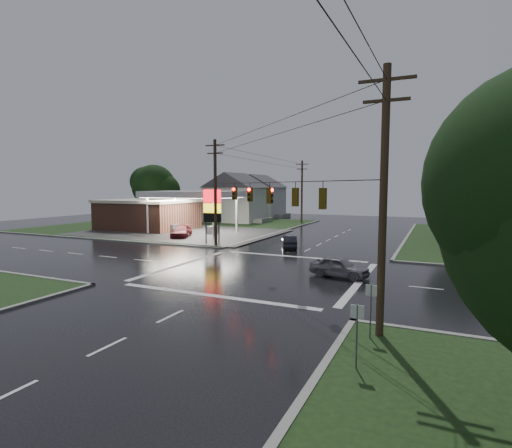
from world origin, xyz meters
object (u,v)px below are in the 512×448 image
at_px(utility_pole_nw, 215,191).
at_px(car_north, 290,242).
at_px(gas_station, 154,212).
at_px(pylon_sign, 212,207).
at_px(house_far, 259,195).
at_px(tree_nw_behind, 155,187).
at_px(house_near, 236,197).
at_px(car_crossing, 339,267).
at_px(utility_pole_n, 302,191).
at_px(tree_ne_near, 466,193).
at_px(car_pump, 181,232).
at_px(utility_pole_se, 383,199).
at_px(tree_ne_far, 487,187).

bearing_deg(utility_pole_nw, car_north, 14.63).
bearing_deg(gas_station, pylon_sign, -31.22).
bearing_deg(house_far, tree_nw_behind, -123.44).
height_order(utility_pole_nw, tree_nw_behind, utility_pole_nw).
xyz_separation_m(house_near, car_crossing, (26.42, -35.23, -3.71)).
bearing_deg(house_near, utility_pole_nw, -66.63).
bearing_deg(house_far, gas_station, -97.50).
height_order(utility_pole_n, house_near, utility_pole_n).
height_order(utility_pole_nw, tree_ne_near, utility_pole_nw).
height_order(utility_pole_n, tree_ne_near, utility_pole_n).
distance_m(house_far, tree_nw_behind, 21.65).
height_order(gas_station, utility_pole_nw, utility_pole_nw).
bearing_deg(car_pump, utility_pole_se, -64.60).
bearing_deg(utility_pole_n, gas_station, -131.47).
distance_m(gas_station, house_far, 28.61).
height_order(house_far, car_crossing, house_far).
relative_size(house_far, tree_ne_far, 1.13).
relative_size(house_near, car_crossing, 2.70).
height_order(utility_pole_nw, utility_pole_se, same).
relative_size(gas_station, car_pump, 5.35).
distance_m(gas_station, utility_pole_n, 24.60).
xyz_separation_m(gas_station, tree_ne_near, (39.82, 2.29, 3.01)).
xyz_separation_m(utility_pole_se, car_north, (-11.54, 20.95, -5.08)).
bearing_deg(utility_pole_nw, house_far, 107.92).
height_order(pylon_sign, utility_pole_se, utility_pole_se).
bearing_deg(utility_pole_n, tree_ne_near, -34.10).
relative_size(house_near, car_pump, 2.26).
xyz_separation_m(tree_ne_near, car_pump, (-31.14, -7.99, -4.85)).
bearing_deg(pylon_sign, utility_pole_se, -45.00).
bearing_deg(utility_pole_nw, gas_station, 147.77).
relative_size(gas_station, car_crossing, 6.40).
relative_size(pylon_sign, house_near, 0.54).
bearing_deg(utility_pole_n, house_near, -170.09).
height_order(pylon_sign, utility_pole_n, utility_pole_n).
xyz_separation_m(house_far, car_pump, (4.95, -34.00, -3.70)).
bearing_deg(house_near, tree_ne_far, -3.01).
distance_m(car_crossing, car_pump, 26.08).
relative_size(pylon_sign, car_pump, 1.23).
distance_m(pylon_sign, car_north, 9.16).
xyz_separation_m(house_far, tree_ne_near, (36.09, -26.01, 1.16)).
bearing_deg(house_near, tree_nw_behind, -155.02).
bearing_deg(car_pump, utility_pole_n, 49.61).
height_order(house_near, car_pump, house_near).
bearing_deg(house_far, tree_ne_near, -35.77).
bearing_deg(utility_pole_n, tree_nw_behind, -161.79).
xyz_separation_m(utility_pole_nw, utility_pole_se, (19.00, -19.00, 0.00)).
relative_size(house_far, car_pump, 2.26).
bearing_deg(car_north, gas_station, -41.59).
relative_size(utility_pole_se, car_crossing, 2.69).
bearing_deg(utility_pole_nw, house_near, 113.37).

